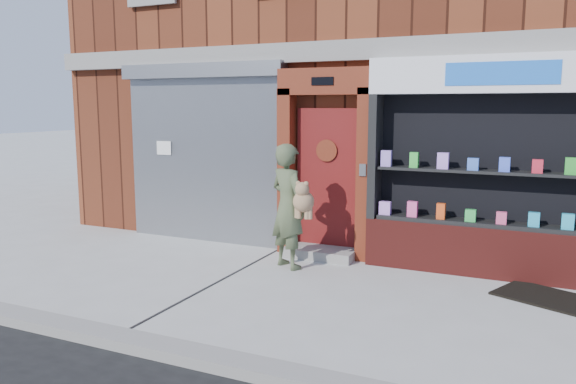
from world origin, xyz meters
The scene contains 8 objects.
ground centered at (0.00, 0.00, 0.00)m, with size 80.00×80.00×0.00m, color #9E9E99.
curb centered at (0.00, -2.15, 0.06)m, with size 60.00×0.30×0.12m, color gray.
building centered at (0.00, 5.99, 4.00)m, with size 12.00×8.16×8.00m.
shutter_bay centered at (-3.00, 1.93, 1.72)m, with size 3.10×0.30×3.04m.
red_door_bay centered at (-0.75, 1.86, 1.46)m, with size 1.52×0.58×2.90m.
pharmacy_bay centered at (1.75, 1.81, 1.37)m, with size 3.50×0.41×3.00m.
woman centered at (-0.97, 1.01, 0.91)m, with size 0.83×0.69×1.81m.
doormat centered at (2.45, 1.11, 0.01)m, with size 1.11×0.77×0.03m, color black.
Camera 1 is at (2.32, -6.21, 2.33)m, focal length 35.00 mm.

